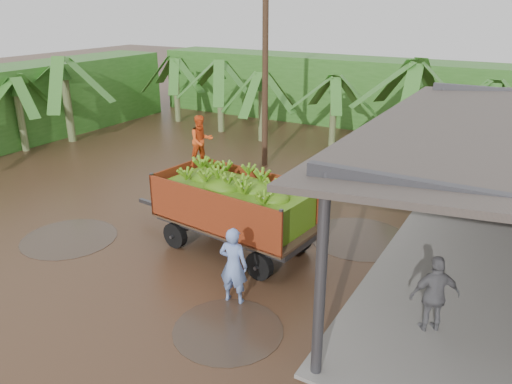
# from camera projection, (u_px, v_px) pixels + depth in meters

# --- Properties ---
(ground) EXTENTS (100.00, 100.00, 0.00)m
(ground) POSITION_uv_depth(u_px,v_px,m) (201.00, 236.00, 14.76)
(ground) COLOR black
(ground) RESTS_ON ground
(hedge_north) EXTENTS (22.00, 3.00, 3.60)m
(hedge_north) POSITION_uv_depth(u_px,v_px,m) (339.00, 90.00, 27.97)
(hedge_north) COLOR #2D661E
(hedge_north) RESTS_ON ground
(hedge_west) EXTENTS (3.00, 18.00, 3.60)m
(hedge_west) POSITION_uv_depth(u_px,v_px,m) (12.00, 105.00, 23.89)
(hedge_west) COLOR #2D661E
(hedge_west) RESTS_ON ground
(banana_trailer) EXTENTS (6.20, 2.60, 3.51)m
(banana_trailer) POSITION_uv_depth(u_px,v_px,m) (235.00, 204.00, 13.53)
(banana_trailer) COLOR #AF3A19
(banana_trailer) RESTS_ON ground
(man_blue) EXTENTS (0.73, 0.54, 1.85)m
(man_blue) POSITION_uv_depth(u_px,v_px,m) (233.00, 265.00, 11.24)
(man_blue) COLOR #718ECF
(man_blue) RESTS_ON ground
(man_grey) EXTENTS (1.10, 0.94, 1.77)m
(man_grey) POSITION_uv_depth(u_px,v_px,m) (435.00, 296.00, 10.17)
(man_grey) COLOR slate
(man_grey) RESTS_ON ground
(utility_pole) EXTENTS (1.20, 0.24, 8.08)m
(utility_pole) POSITION_uv_depth(u_px,v_px,m) (265.00, 66.00, 19.66)
(utility_pole) COLOR #47301E
(utility_pole) RESTS_ON ground
(banana_plants) EXTENTS (23.91, 20.20, 4.31)m
(banana_plants) POSITION_uv_depth(u_px,v_px,m) (213.00, 113.00, 21.96)
(banana_plants) COLOR #2D661E
(banana_plants) RESTS_ON ground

